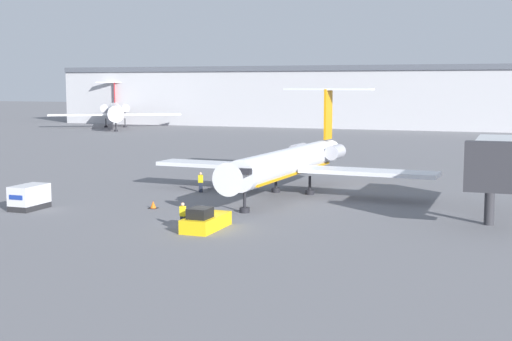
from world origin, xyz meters
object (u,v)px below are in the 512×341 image
(luggage_cart, at_px, (29,197))
(worker_by_wing, at_px, (201,182))
(airplane_main, at_px, (290,161))
(worker_near_tug, at_px, (183,215))
(traffic_cone_left, at_px, (153,205))
(jet_bridge, at_px, (493,159))
(pushback_tug, at_px, (206,221))
(airplane_parked_far_left, at_px, (115,111))

(luggage_cart, distance_m, worker_by_wing, 15.89)
(airplane_main, distance_m, worker_near_tug, 17.67)
(traffic_cone_left, bearing_deg, worker_by_wing, 90.29)
(jet_bridge, bearing_deg, luggage_cart, -165.58)
(jet_bridge, bearing_deg, worker_by_wing, 170.90)
(pushback_tug, relative_size, jet_bridge, 0.34)
(pushback_tug, xyz_separation_m, luggage_cart, (-16.52, 2.37, 0.39))
(airplane_main, height_order, worker_near_tug, airplane_main)
(worker_by_wing, distance_m, jet_bridge, 26.33)
(worker_near_tug, distance_m, airplane_parked_far_left, 119.09)
(pushback_tug, xyz_separation_m, jet_bridge, (18.28, 11.32, 3.85))
(luggage_cart, height_order, worker_by_wing, luggage_cart)
(traffic_cone_left, bearing_deg, luggage_cart, -157.14)
(worker_near_tug, bearing_deg, pushback_tug, 9.49)
(worker_near_tug, bearing_deg, airplane_parked_far_left, 123.61)
(airplane_main, bearing_deg, luggage_cart, -139.38)
(traffic_cone_left, distance_m, jet_bridge, 26.56)
(worker_by_wing, relative_size, traffic_cone_left, 2.76)
(airplane_main, relative_size, worker_near_tug, 14.48)
(pushback_tug, distance_m, worker_by_wing, 17.17)
(pushback_tug, bearing_deg, luggage_cart, 171.85)
(luggage_cart, xyz_separation_m, traffic_cone_left, (9.08, 3.83, -0.70))
(worker_near_tug, xyz_separation_m, airplane_parked_far_left, (-65.91, 99.15, 2.78))
(airplane_main, relative_size, worker_by_wing, 14.15)
(luggage_cart, height_order, traffic_cone_left, luggage_cart)
(worker_near_tug, relative_size, worker_by_wing, 0.98)
(airplane_main, xyz_separation_m, pushback_tug, (-0.69, -17.13, -2.42))
(worker_near_tug, relative_size, airplane_parked_far_left, 0.06)
(airplane_main, xyz_separation_m, airplane_parked_far_left, (-68.21, 81.75, 0.73))
(airplane_main, height_order, airplane_parked_far_left, airplane_parked_far_left)
(traffic_cone_left, relative_size, airplane_parked_far_left, 0.02)
(luggage_cart, xyz_separation_m, airplane_parked_far_left, (-51.00, 96.51, 2.76))
(pushback_tug, xyz_separation_m, worker_near_tug, (-1.61, -0.27, 0.37))
(airplane_main, height_order, luggage_cart, airplane_main)
(pushback_tug, distance_m, airplane_parked_far_left, 119.77)
(airplane_parked_far_left, bearing_deg, pushback_tug, -55.67)
(traffic_cone_left, xyz_separation_m, airplane_parked_far_left, (-60.08, 92.68, 3.46))
(jet_bridge, bearing_deg, worker_near_tug, -149.78)
(airplane_parked_far_left, bearing_deg, jet_bridge, -45.58)
(airplane_parked_far_left, bearing_deg, worker_by_wing, -54.26)
(worker_near_tug, height_order, jet_bridge, jet_bridge)
(worker_by_wing, bearing_deg, worker_near_tug, -69.50)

